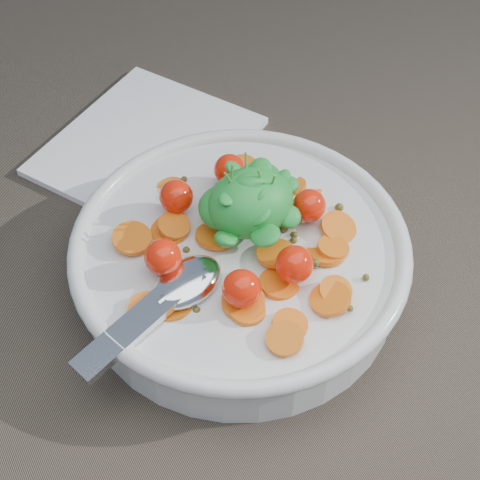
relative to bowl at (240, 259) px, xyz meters
name	(u,v)px	position (x,y,z in m)	size (l,w,h in m)	color
ground	(220,307)	(-0.02, -0.01, -0.03)	(6.00, 6.00, 0.00)	brown
bowl	(240,259)	(0.00, 0.00, 0.00)	(0.27, 0.25, 0.11)	silver
napkin	(147,146)	(0.00, 0.18, -0.03)	(0.18, 0.16, 0.01)	white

